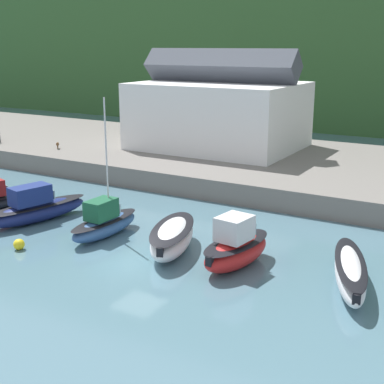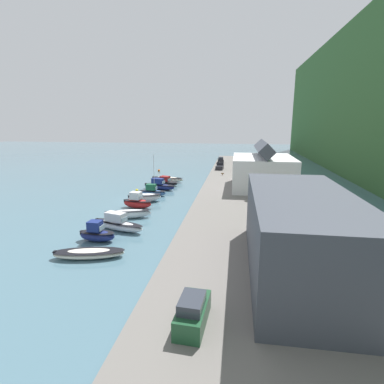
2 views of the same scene
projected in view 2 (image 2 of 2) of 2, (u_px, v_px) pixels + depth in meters
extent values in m
plane|color=slate|center=(134.00, 200.00, 58.54)|extent=(320.00, 320.00, 0.00)
cube|color=slate|center=(255.00, 201.00, 54.97)|extent=(133.38, 21.40, 1.71)
cube|color=white|center=(262.00, 172.00, 61.42)|extent=(15.38, 11.98, 6.39)
cube|color=#474C56|center=(264.00, 149.00, 60.32)|extent=(15.69, 3.23, 3.23)
cube|color=#3D424C|center=(300.00, 233.00, 26.56)|extent=(19.89, 8.59, 7.26)
cube|color=slate|center=(251.00, 231.00, 27.18)|extent=(18.89, 0.10, 4.36)
ellipsoid|color=white|center=(167.00, 179.00, 76.53)|extent=(3.09, 8.54, 1.37)
ellipsoid|color=black|center=(167.00, 177.00, 76.42)|extent=(3.19, 8.72, 0.12)
cube|color=black|center=(153.00, 177.00, 77.57)|extent=(0.40, 0.33, 0.56)
ellipsoid|color=black|center=(166.00, 183.00, 72.54)|extent=(3.87, 6.44, 1.05)
ellipsoid|color=black|center=(166.00, 182.00, 72.46)|extent=(3.99, 6.58, 0.12)
cube|color=maroon|center=(165.00, 179.00, 72.42)|extent=(2.16, 2.51, 1.16)
cube|color=#8CA5B2|center=(169.00, 180.00, 71.93)|extent=(1.40, 0.53, 0.58)
cube|color=black|center=(156.00, 181.00, 73.73)|extent=(0.43, 0.38, 0.56)
ellipsoid|color=navy|center=(159.00, 187.00, 67.85)|extent=(3.61, 7.72, 1.34)
ellipsoid|color=black|center=(159.00, 185.00, 67.74)|extent=(3.72, 7.88, 0.12)
cube|color=navy|center=(158.00, 181.00, 67.69)|extent=(1.99, 2.88, 1.23)
cube|color=#8CA5B2|center=(164.00, 182.00, 67.19)|extent=(1.26, 0.40, 0.62)
cube|color=black|center=(146.00, 184.00, 69.10)|extent=(0.42, 0.36, 0.56)
ellipsoid|color=#33568E|center=(153.00, 193.00, 62.19)|extent=(1.85, 5.69, 1.24)
ellipsoid|color=black|center=(152.00, 191.00, 62.10)|extent=(1.92, 5.80, 0.12)
cube|color=#195638|center=(151.00, 187.00, 61.96)|extent=(1.32, 2.01, 1.21)
cube|color=#8CA5B2|center=(156.00, 188.00, 61.81)|extent=(1.14, 0.13, 0.60)
cylinder|color=silver|center=(154.00, 172.00, 61.13)|extent=(0.10, 0.10, 7.42)
ellipsoid|color=silver|center=(145.00, 198.00, 57.27)|extent=(4.12, 6.61, 1.69)
ellipsoid|color=black|center=(145.00, 195.00, 57.13)|extent=(4.24, 6.76, 0.12)
cube|color=black|center=(129.00, 197.00, 56.63)|extent=(0.43, 0.38, 0.56)
ellipsoid|color=red|center=(137.00, 204.00, 53.31)|extent=(2.74, 5.45, 1.61)
ellipsoid|color=black|center=(137.00, 201.00, 53.18)|extent=(2.84, 5.56, 0.12)
cube|color=silver|center=(136.00, 196.00, 53.05)|extent=(1.77, 2.02, 1.30)
cube|color=#8CA5B2|center=(141.00, 197.00, 52.80)|extent=(1.38, 0.29, 0.65)
cube|color=black|center=(125.00, 201.00, 53.92)|extent=(0.40, 0.33, 0.56)
ellipsoid|color=silver|center=(128.00, 214.00, 47.49)|extent=(3.61, 7.22, 1.49)
ellipsoid|color=black|center=(128.00, 211.00, 47.37)|extent=(3.71, 7.38, 0.12)
cube|color=black|center=(106.00, 213.00, 46.85)|extent=(0.43, 0.38, 0.56)
ellipsoid|color=white|center=(118.00, 226.00, 42.37)|extent=(4.13, 8.36, 1.32)
ellipsoid|color=black|center=(118.00, 223.00, 42.27)|extent=(4.24, 8.53, 0.12)
cube|color=silver|center=(115.00, 217.00, 42.25)|extent=(2.17, 3.14, 1.23)
cube|color=#8CA5B2|center=(125.00, 219.00, 41.64)|extent=(1.25, 0.46, 0.62)
cube|color=black|center=(97.00, 220.00, 43.91)|extent=(0.42, 0.37, 0.56)
ellipsoid|color=navy|center=(97.00, 236.00, 38.46)|extent=(2.07, 4.68, 1.43)
ellipsoid|color=black|center=(97.00, 232.00, 38.34)|extent=(2.15, 4.77, 0.12)
cube|color=navy|center=(95.00, 226.00, 38.19)|extent=(1.50, 1.66, 1.26)
cube|color=#8CA5B2|center=(102.00, 228.00, 38.07)|extent=(1.31, 0.14, 0.63)
cube|color=black|center=(82.00, 233.00, 38.77)|extent=(0.37, 0.29, 0.56)
ellipsoid|color=white|center=(89.00, 254.00, 33.80)|extent=(3.94, 8.19, 0.94)
ellipsoid|color=black|center=(89.00, 251.00, 33.72)|extent=(4.07, 8.36, 0.12)
cube|color=black|center=(55.00, 253.00, 33.50)|extent=(0.41, 0.35, 0.56)
cube|color=black|center=(221.00, 161.00, 98.22)|extent=(4.35, 2.20, 1.40)
cube|color=#333842|center=(221.00, 158.00, 97.67)|extent=(2.45, 1.75, 0.76)
cube|color=#1E4C2D|center=(193.00, 314.00, 20.05)|extent=(4.32, 2.09, 1.40)
cube|color=#333842|center=(192.00, 303.00, 19.51)|extent=(2.41, 1.69, 0.76)
cube|color=black|center=(220.00, 168.00, 85.51)|extent=(3.60, 2.16, 1.10)
cube|color=black|center=(220.00, 165.00, 87.35)|extent=(1.97, 1.98, 1.90)
cube|color=#2D333D|center=(220.00, 163.00, 87.19)|extent=(1.70, 1.87, 0.50)
cylinder|color=brown|center=(223.00, 175.00, 76.27)|extent=(0.12, 0.12, 0.28)
ellipsoid|color=brown|center=(223.00, 174.00, 76.20)|extent=(0.75, 0.80, 0.36)
sphere|color=brown|center=(222.00, 173.00, 75.99)|extent=(0.22, 0.22, 0.22)
sphere|color=yellow|center=(137.00, 190.00, 65.69)|extent=(0.66, 0.66, 0.66)
sphere|color=orange|center=(159.00, 170.00, 92.47)|extent=(0.73, 0.73, 0.73)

